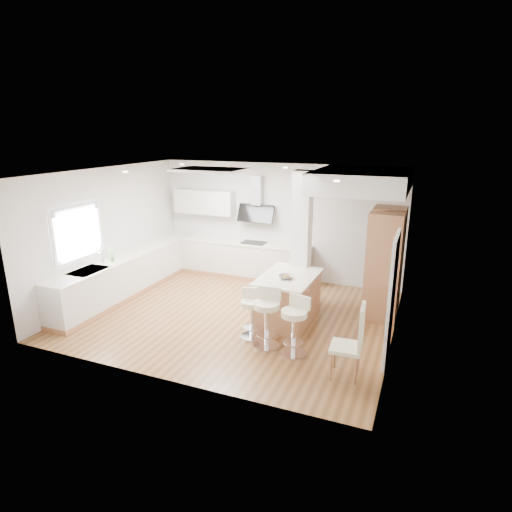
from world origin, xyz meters
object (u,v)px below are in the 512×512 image
at_px(peninsula, 288,298).
at_px(bar_stool_c, 295,323).
at_px(bar_stool_a, 252,311).
at_px(bar_stool_b, 267,315).
at_px(dining_chair, 354,339).

height_order(peninsula, bar_stool_c, bar_stool_c).
height_order(bar_stool_a, bar_stool_b, bar_stool_b).
xyz_separation_m(bar_stool_b, bar_stool_c, (0.51, -0.09, -0.02)).
bearing_deg(bar_stool_a, dining_chair, -35.86).
xyz_separation_m(bar_stool_c, dining_chair, (1.00, -0.34, 0.06)).
xyz_separation_m(peninsula, bar_stool_a, (-0.37, -0.91, 0.04)).
relative_size(bar_stool_b, bar_stool_c, 1.03).
xyz_separation_m(peninsula, bar_stool_b, (-0.01, -1.11, 0.12)).
distance_m(bar_stool_c, dining_chair, 1.06).
height_order(bar_stool_a, dining_chair, dining_chair).
relative_size(bar_stool_a, bar_stool_c, 0.90).
bearing_deg(dining_chair, peninsula, 130.59).
height_order(bar_stool_c, dining_chair, dining_chair).
xyz_separation_m(bar_stool_b, dining_chair, (1.51, -0.43, 0.04)).
bearing_deg(peninsula, dining_chair, -44.39).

